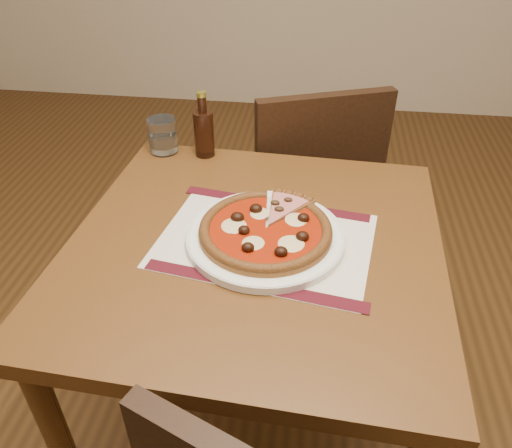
{
  "coord_description": "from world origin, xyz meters",
  "views": [
    {
      "loc": [
        0.13,
        -0.39,
        1.42
      ],
      "look_at": [
        0.01,
        0.47,
        0.78
      ],
      "focal_mm": 35.0,
      "sensor_mm": 36.0,
      "label": 1
    }
  ],
  "objects": [
    {
      "name": "ham_slice",
      "position": [
        0.08,
        0.54,
        0.78
      ],
      "size": [
        0.1,
        0.15,
        0.02
      ],
      "rotation": [
        0.0,
        0.0,
        1.24
      ],
      "color": "#915B23",
      "rests_on": "plate"
    },
    {
      "name": "placemat",
      "position": [
        0.04,
        0.45,
        0.75
      ],
      "size": [
        0.49,
        0.39,
        0.0
      ],
      "primitive_type": "cube",
      "rotation": [
        0.0,
        0.0,
        -0.15
      ],
      "color": "silver",
      "rests_on": "table"
    },
    {
      "name": "plate",
      "position": [
        0.04,
        0.45,
        0.76
      ],
      "size": [
        0.34,
        0.34,
        0.02
      ],
      "primitive_type": "cylinder",
      "color": "white",
      "rests_on": "placemat"
    },
    {
      "name": "chair_far",
      "position": [
        0.11,
        1.07,
        0.5
      ],
      "size": [
        0.54,
        0.54,
        0.88
      ],
      "rotation": [
        0.0,
        0.0,
        3.51
      ],
      "color": "black",
      "rests_on": "ground"
    },
    {
      "name": "water_glass",
      "position": [
        -0.3,
        0.83,
        0.8
      ],
      "size": [
        0.1,
        0.1,
        0.1
      ],
      "primitive_type": "cylinder",
      "rotation": [
        0.0,
        0.0,
        0.28
      ],
      "color": "white",
      "rests_on": "table"
    },
    {
      "name": "pizza",
      "position": [
        0.04,
        0.45,
        0.78
      ],
      "size": [
        0.29,
        0.29,
        0.04
      ],
      "color": "#915B23",
      "rests_on": "plate"
    },
    {
      "name": "table",
      "position": [
        0.01,
        0.45,
        0.65
      ],
      "size": [
        0.84,
        0.84,
        0.75
      ],
      "rotation": [
        0.0,
        0.0,
        -0.05
      ],
      "color": "brown",
      "rests_on": "ground"
    },
    {
      "name": "bottle",
      "position": [
        -0.18,
        0.82,
        0.82
      ],
      "size": [
        0.05,
        0.05,
        0.18
      ],
      "color": "#371A0D",
      "rests_on": "table"
    }
  ]
}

